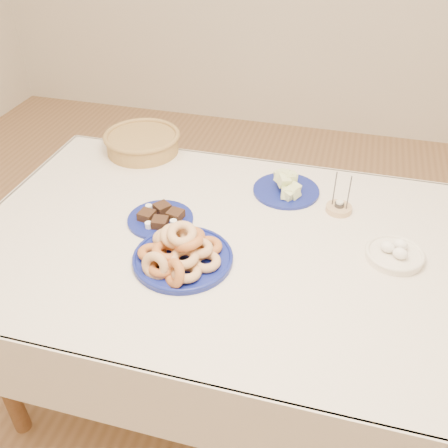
{
  "coord_description": "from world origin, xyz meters",
  "views": [
    {
      "loc": [
        0.32,
        -1.24,
        1.76
      ],
      "look_at": [
        0.0,
        -0.05,
        0.85
      ],
      "focal_mm": 40.0,
      "sensor_mm": 36.0,
      "label": 1
    }
  ],
  "objects_px": {
    "brownie_plate": "(161,218)",
    "wicker_basket": "(142,142)",
    "candle_holder": "(339,208)",
    "melon_plate": "(287,186)",
    "donut_platter": "(181,253)",
    "dining_table": "(228,264)",
    "egg_bowl": "(395,254)"
  },
  "relations": [
    {
      "from": "dining_table",
      "to": "wicker_basket",
      "type": "distance_m",
      "value": 0.72
    },
    {
      "from": "donut_platter",
      "to": "wicker_basket",
      "type": "bearing_deg",
      "value": 121.59
    },
    {
      "from": "melon_plate",
      "to": "candle_holder",
      "type": "distance_m",
      "value": 0.21
    },
    {
      "from": "dining_table",
      "to": "egg_bowl",
      "type": "xyz_separation_m",
      "value": [
        0.52,
        0.04,
        0.13
      ]
    },
    {
      "from": "melon_plate",
      "to": "candle_holder",
      "type": "relative_size",
      "value": 1.71
    },
    {
      "from": "candle_holder",
      "to": "egg_bowl",
      "type": "distance_m",
      "value": 0.28
    },
    {
      "from": "donut_platter",
      "to": "melon_plate",
      "type": "distance_m",
      "value": 0.54
    },
    {
      "from": "wicker_basket",
      "to": "egg_bowl",
      "type": "bearing_deg",
      "value": -23.64
    },
    {
      "from": "melon_plate",
      "to": "egg_bowl",
      "type": "bearing_deg",
      "value": -36.66
    },
    {
      "from": "melon_plate",
      "to": "egg_bowl",
      "type": "height_order",
      "value": "melon_plate"
    },
    {
      "from": "donut_platter",
      "to": "melon_plate",
      "type": "xyz_separation_m",
      "value": [
        0.25,
        0.48,
        -0.01
      ]
    },
    {
      "from": "candle_holder",
      "to": "egg_bowl",
      "type": "height_order",
      "value": "candle_holder"
    },
    {
      "from": "candle_holder",
      "to": "melon_plate",
      "type": "bearing_deg",
      "value": 160.13
    },
    {
      "from": "wicker_basket",
      "to": "egg_bowl",
      "type": "distance_m",
      "value": 1.12
    },
    {
      "from": "dining_table",
      "to": "donut_platter",
      "type": "bearing_deg",
      "value": -127.31
    },
    {
      "from": "brownie_plate",
      "to": "wicker_basket",
      "type": "height_order",
      "value": "wicker_basket"
    },
    {
      "from": "brownie_plate",
      "to": "candle_holder",
      "type": "relative_size",
      "value": 1.85
    },
    {
      "from": "melon_plate",
      "to": "wicker_basket",
      "type": "bearing_deg",
      "value": 165.83
    },
    {
      "from": "candle_holder",
      "to": "donut_platter",
      "type": "bearing_deg",
      "value": -137.72
    },
    {
      "from": "dining_table",
      "to": "donut_platter",
      "type": "xyz_separation_m",
      "value": [
        -0.11,
        -0.14,
        0.14
      ]
    },
    {
      "from": "melon_plate",
      "to": "brownie_plate",
      "type": "height_order",
      "value": "melon_plate"
    },
    {
      "from": "wicker_basket",
      "to": "egg_bowl",
      "type": "height_order",
      "value": "wicker_basket"
    },
    {
      "from": "dining_table",
      "to": "egg_bowl",
      "type": "height_order",
      "value": "egg_bowl"
    },
    {
      "from": "donut_platter",
      "to": "melon_plate",
      "type": "bearing_deg",
      "value": 62.61
    },
    {
      "from": "donut_platter",
      "to": "brownie_plate",
      "type": "height_order",
      "value": "donut_platter"
    },
    {
      "from": "wicker_basket",
      "to": "candle_holder",
      "type": "distance_m",
      "value": 0.87
    },
    {
      "from": "brownie_plate",
      "to": "wicker_basket",
      "type": "relative_size",
      "value": 0.87
    },
    {
      "from": "brownie_plate",
      "to": "wicker_basket",
      "type": "xyz_separation_m",
      "value": [
        -0.25,
        0.45,
        0.03
      ]
    },
    {
      "from": "dining_table",
      "to": "brownie_plate",
      "type": "height_order",
      "value": "brownie_plate"
    },
    {
      "from": "donut_platter",
      "to": "candle_holder",
      "type": "distance_m",
      "value": 0.6
    },
    {
      "from": "dining_table",
      "to": "egg_bowl",
      "type": "distance_m",
      "value": 0.54
    },
    {
      "from": "dining_table",
      "to": "wicker_basket",
      "type": "height_order",
      "value": "wicker_basket"
    }
  ]
}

